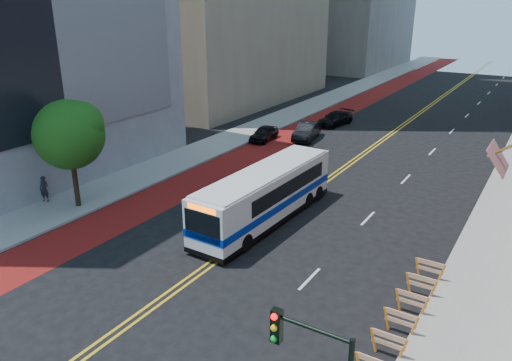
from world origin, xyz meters
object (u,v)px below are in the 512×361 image
object	(u,v)px
pedestrian	(44,189)
car_a	(264,133)
transit_bus	(266,194)
car_c	(335,119)
car_b	(307,131)
street_tree	(70,132)

from	to	relation	value
pedestrian	car_a	bearing A→B (deg)	59.26
transit_bus	car_c	xyz separation A→B (m)	(-5.72, 23.73, -0.98)
car_a	car_c	world-z (taller)	car_c
transit_bus	car_a	world-z (taller)	transit_bus
transit_bus	car_b	distance (m)	18.26
street_tree	car_c	world-z (taller)	street_tree
street_tree	car_b	bearing A→B (deg)	76.81
car_b	car_c	world-z (taller)	car_b
transit_bus	car_b	xyz separation A→B (m)	(-5.83, 17.28, -0.89)
car_a	car_b	size ratio (longest dim) A/B	0.83
street_tree	car_b	xyz separation A→B (m)	(5.12, 21.84, -4.14)
transit_bus	car_a	bearing A→B (deg)	122.88
car_a	car_b	xyz separation A→B (m)	(3.18, 2.41, 0.11)
car_a	transit_bus	bearing A→B (deg)	-63.90
pedestrian	car_c	bearing A→B (deg)	56.65
street_tree	pedestrian	distance (m)	4.62
street_tree	car_a	xyz separation A→B (m)	(1.94, 19.43, -4.25)
street_tree	transit_bus	world-z (taller)	street_tree
street_tree	car_a	world-z (taller)	street_tree
car_a	car_b	bearing A→B (deg)	32.08
car_c	pedestrian	bearing A→B (deg)	-94.32
street_tree	transit_bus	bearing A→B (deg)	22.58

